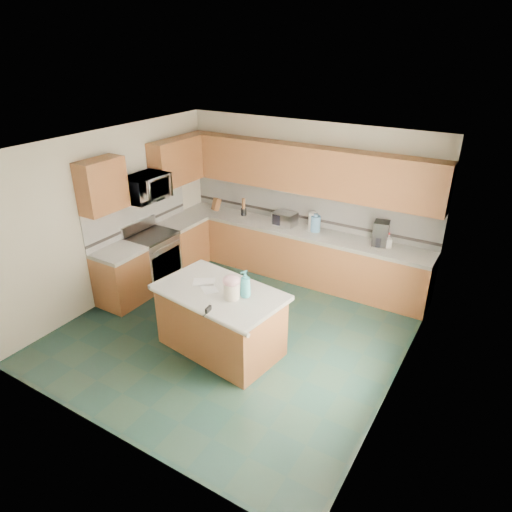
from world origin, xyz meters
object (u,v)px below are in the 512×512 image
Objects in this scene: knife_block at (216,204)px; toaster_oven at (285,219)px; island_base at (221,322)px; treat_jar at (232,291)px; island_top at (219,292)px; coffee_maker at (381,233)px; soap_bottle_island at (245,284)px.

knife_block is 1.47m from toaster_oven.
island_base is 7.37× the size of treat_jar.
knife_block is at bearing -176.25° from toaster_oven.
island_top is at bearing -29.66° from knife_block.
island_base is 4.00× the size of toaster_oven.
coffee_maker is at bearing 4.77° from toaster_oven.
soap_bottle_island is at bearing 15.41° from island_top.
island_base is at bearing -29.66° from knife_block.
island_top is at bearing -153.37° from soap_bottle_island.
toaster_oven reaches higher than island_base.
coffee_maker reaches higher than toaster_oven.
coffee_maker reaches higher than treat_jar.
coffee_maker is at bearing 24.59° from knife_block.
treat_jar is 0.93× the size of knife_block.
coffee_maker is (1.34, 2.51, 0.69)m from island_base.
treat_jar is at bearing -116.18° from soap_bottle_island.
treat_jar is 3.28m from knife_block.
treat_jar is (0.25, -0.08, 0.60)m from island_base.
island_base is 2.57m from toaster_oven.
island_top is at bearing -82.16° from island_base.
island_base is 4.34× the size of soap_bottle_island.
soap_bottle_island is 2.64m from coffee_maker.
toaster_oven is at bearing 170.87° from coffee_maker.
island_top is 4.31× the size of coffee_maker.
coffee_maker is (1.34, 2.51, 0.23)m from island_top.
knife_block reaches higher than island_base.
coffee_maker is at bearing 83.33° from treat_jar.
coffee_maker is (0.97, 2.46, 0.01)m from soap_bottle_island.
coffee_maker is (1.10, 2.58, 0.09)m from treat_jar.
treat_jar is 0.59× the size of soap_bottle_island.
treat_jar reaches higher than island_base.
treat_jar is 0.55× the size of coffee_maker.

